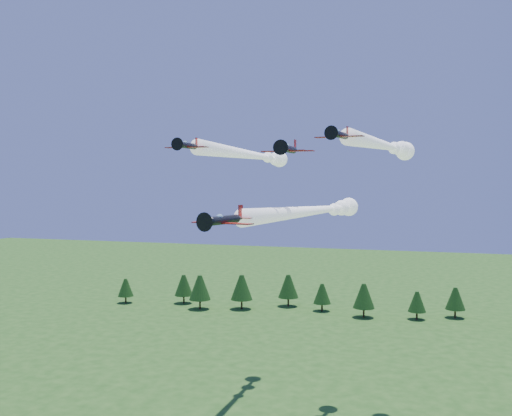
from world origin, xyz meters
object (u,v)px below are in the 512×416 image
(plane_left, at_px, (254,155))
(plane_slot, at_px, (288,149))
(plane_lead, at_px, (315,210))
(plane_right, at_px, (386,146))

(plane_left, height_order, plane_slot, plane_left)
(plane_slot, bearing_deg, plane_lead, 77.98)
(plane_left, relative_size, plane_slot, 6.15)
(plane_right, bearing_deg, plane_left, 175.52)
(plane_lead, height_order, plane_left, plane_left)
(plane_left, distance_m, plane_right, 27.39)
(plane_left, bearing_deg, plane_lead, -38.78)
(plane_lead, height_order, plane_slot, plane_slot)
(plane_right, bearing_deg, plane_lead, -143.81)
(plane_slot, bearing_deg, plane_right, 49.59)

